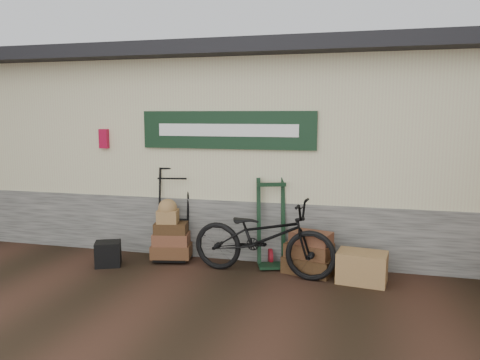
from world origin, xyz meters
name	(u,v)px	position (x,y,z in m)	size (l,w,h in m)	color
ground	(229,284)	(0.00, 0.00, 0.00)	(80.00, 80.00, 0.00)	black
station_building	(270,146)	(-0.01, 2.74, 1.61)	(14.40, 4.10, 3.20)	#4C4C47
porter_trolley	(173,213)	(-1.12, 0.85, 0.70)	(0.70, 0.53, 1.40)	black
green_barrow	(271,223)	(0.39, 0.85, 0.64)	(0.46, 0.39, 1.27)	black
suitcase_stack	(309,252)	(0.95, 0.68, 0.30)	(0.67, 0.42, 0.59)	#372411
wicker_hamper	(362,267)	(1.66, 0.48, 0.20)	(0.62, 0.41, 0.41)	brown
black_trunk	(108,254)	(-1.90, 0.27, 0.18)	(0.35, 0.30, 0.35)	black
bicycle	(263,233)	(0.35, 0.46, 0.58)	(2.00, 0.70, 1.17)	black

